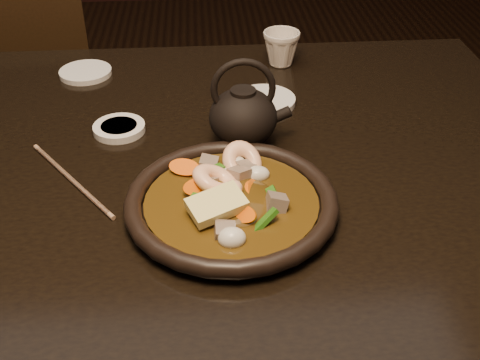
{
  "coord_description": "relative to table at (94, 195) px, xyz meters",
  "views": [
    {
      "loc": [
        0.19,
        -0.85,
        1.29
      ],
      "look_at": [
        0.24,
        -0.15,
        0.8
      ],
      "focal_mm": 45.0,
      "sensor_mm": 36.0,
      "label": 1
    }
  ],
  "objects": [
    {
      "name": "plate",
      "position": [
        0.23,
        -0.16,
        0.09
      ],
      "size": [
        0.31,
        0.31,
        0.03
      ],
      "color": "black",
      "rests_on": "table"
    },
    {
      "name": "saucer_right",
      "position": [
        0.31,
        0.17,
        0.08
      ],
      "size": [
        0.12,
        0.12,
        0.01
      ],
      "primitive_type": "cylinder",
      "color": "silver",
      "rests_on": "table"
    },
    {
      "name": "stirfry",
      "position": [
        0.23,
        -0.15,
        0.1
      ],
      "size": [
        0.17,
        0.23,
        0.07
      ],
      "color": "#3C270A",
      "rests_on": "plate"
    },
    {
      "name": "tea_cup",
      "position": [
        0.36,
        0.34,
        0.12
      ],
      "size": [
        0.09,
        0.09,
        0.08
      ],
      "primitive_type": "imported",
      "rotation": [
        0.0,
        0.0,
        0.27
      ],
      "color": "beige",
      "rests_on": "table"
    },
    {
      "name": "saucer_left",
      "position": [
        -0.05,
        0.32,
        0.08
      ],
      "size": [
        0.11,
        0.11,
        0.01
      ],
      "primitive_type": "cylinder",
      "color": "silver",
      "rests_on": "table"
    },
    {
      "name": "teapot",
      "position": [
        0.26,
        0.02,
        0.13
      ],
      "size": [
        0.14,
        0.11,
        0.15
      ],
      "rotation": [
        0.0,
        0.0,
        -0.02
      ],
      "color": "black",
      "rests_on": "table"
    },
    {
      "name": "chopsticks",
      "position": [
        -0.02,
        -0.07,
        0.08
      ],
      "size": [
        0.16,
        0.21,
        0.01
      ],
      "rotation": [
        0.0,
        0.0,
        0.64
      ],
      "color": "#A17A5C",
      "rests_on": "table"
    },
    {
      "name": "chair",
      "position": [
        -0.29,
        0.71,
        -0.21
      ],
      "size": [
        0.45,
        0.45,
        0.85
      ],
      "rotation": [
        0.0,
        0.0,
        3.27
      ],
      "color": "black",
      "rests_on": "floor"
    },
    {
      "name": "soy_dish",
      "position": [
        0.05,
        0.08,
        0.08
      ],
      "size": [
        0.09,
        0.09,
        0.01
      ],
      "primitive_type": "cylinder",
      "color": "silver",
      "rests_on": "table"
    },
    {
      "name": "table",
      "position": [
        0.0,
        0.0,
        0.0
      ],
      "size": [
        1.6,
        0.9,
        0.75
      ],
      "color": "black",
      "rests_on": "floor"
    }
  ]
}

